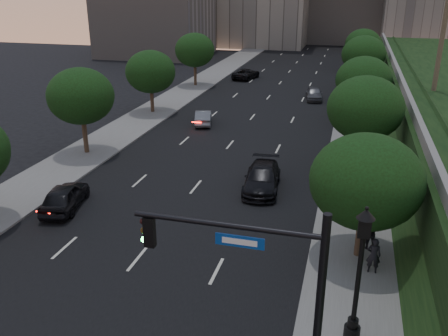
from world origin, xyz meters
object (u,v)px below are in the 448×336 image
(sedan_near_right, at_px, (262,178))
(sedan_far_right, at_px, (314,93))
(pedestrian_a, at_px, (374,255))
(pedestrian_c, at_px, (347,197))
(sedan_far_left, at_px, (246,74))
(sedan_near_left, at_px, (65,196))
(sedan_mid_left, at_px, (203,117))
(street_lamp, at_px, (358,282))
(pedestrian_b, at_px, (370,232))
(traffic_signal_mast, at_px, (280,313))

(sedan_near_right, xyz_separation_m, sedan_far_right, (0.97, 26.32, -0.03))
(pedestrian_a, xyz_separation_m, pedestrian_c, (-1.33, 5.93, 0.10))
(sedan_far_left, height_order, sedan_near_right, sedan_near_right)
(sedan_near_left, relative_size, pedestrian_a, 2.61)
(sedan_near_right, bearing_deg, sedan_mid_left, 116.08)
(street_lamp, height_order, sedan_mid_left, street_lamp)
(street_lamp, relative_size, sedan_near_right, 1.05)
(sedan_mid_left, xyz_separation_m, pedestrian_a, (14.91, -21.74, 0.34))
(sedan_far_left, relative_size, sedan_far_right, 1.19)
(street_lamp, bearing_deg, pedestrian_b, 84.30)
(pedestrian_b, bearing_deg, sedan_far_right, -78.45)
(sedan_far_right, xyz_separation_m, pedestrian_c, (4.39, -28.61, 0.37))
(traffic_signal_mast, relative_size, street_lamp, 1.25)
(traffic_signal_mast, bearing_deg, sedan_far_left, 103.61)
(sedan_far_left, xyz_separation_m, sedan_near_right, (9.29, -36.66, 0.05))
(pedestrian_b, height_order, pedestrian_c, pedestrian_c)
(street_lamp, distance_m, sedan_far_left, 51.94)
(traffic_signal_mast, distance_m, sedan_near_left, 18.23)
(sedan_near_left, relative_size, sedan_far_left, 0.87)
(sedan_far_right, relative_size, pedestrian_a, 2.51)
(sedan_far_left, bearing_deg, street_lamp, 118.88)
(sedan_far_right, height_order, pedestrian_b, pedestrian_b)
(pedestrian_c, bearing_deg, pedestrian_b, 114.07)
(traffic_signal_mast, height_order, pedestrian_a, traffic_signal_mast)
(traffic_signal_mast, height_order, sedan_near_right, traffic_signal_mast)
(sedan_near_left, relative_size, sedan_near_right, 0.85)
(pedestrian_a, bearing_deg, sedan_mid_left, -55.38)
(pedestrian_c, bearing_deg, sedan_far_left, -63.05)
(street_lamp, distance_m, pedestrian_b, 7.14)
(sedan_near_right, bearing_deg, sedan_near_left, -156.76)
(street_lamp, distance_m, pedestrian_c, 10.81)
(sedan_near_left, bearing_deg, pedestrian_b, 166.72)
(traffic_signal_mast, height_order, street_lamp, traffic_signal_mast)
(sedan_far_left, bearing_deg, sedan_far_right, 146.66)
(sedan_far_right, relative_size, pedestrian_c, 2.26)
(sedan_mid_left, bearing_deg, pedestrian_a, 109.73)
(sedan_mid_left, distance_m, sedan_far_right, 15.76)
(sedan_near_left, relative_size, pedestrian_b, 2.58)
(street_lamp, bearing_deg, sedan_near_right, 114.35)
(sedan_mid_left, bearing_deg, pedestrian_b, 112.34)
(sedan_near_left, bearing_deg, sedan_far_right, -122.41)
(sedan_near_left, xyz_separation_m, sedan_near_right, (10.72, 5.80, 0.00))
(sedan_far_right, distance_m, pedestrian_c, 28.95)
(street_lamp, height_order, pedestrian_b, street_lamp)
(street_lamp, xyz_separation_m, pedestrian_a, (0.82, 4.76, -1.62))
(street_lamp, distance_m, pedestrian_a, 5.09)
(sedan_mid_left, distance_m, sedan_near_right, 15.81)
(sedan_far_right, bearing_deg, pedestrian_c, -89.87)
(sedan_near_left, distance_m, sedan_mid_left, 19.48)
(sedan_mid_left, relative_size, pedestrian_a, 2.38)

